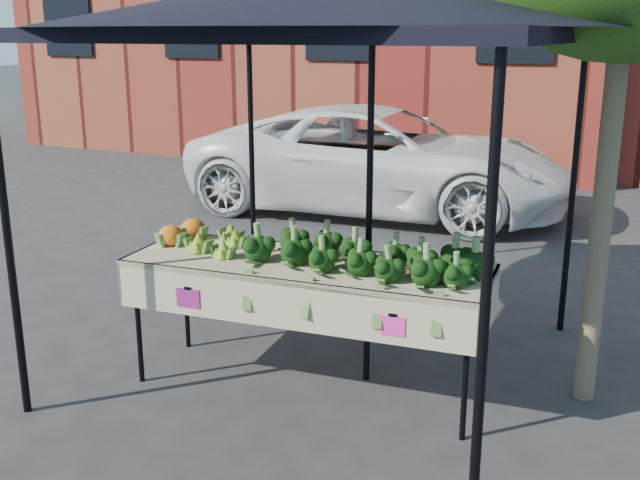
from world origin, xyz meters
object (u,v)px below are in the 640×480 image
(table, at_px, (307,326))
(street_tree, at_px, (613,109))
(vehicle, at_px, (383,17))
(canopy, at_px, (326,182))

(table, xyz_separation_m, street_tree, (1.74, 0.67, 1.46))
(table, bearing_deg, vehicle, 105.79)
(vehicle, distance_m, street_tree, 5.55)
(canopy, height_order, street_tree, street_tree)
(canopy, bearing_deg, vehicle, 106.59)
(table, relative_size, street_tree, 0.64)
(canopy, height_order, vehicle, vehicle)
(vehicle, height_order, street_tree, vehicle)
(table, xyz_separation_m, vehicle, (-1.46, 5.16, 2.10))
(table, relative_size, vehicle, 0.48)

